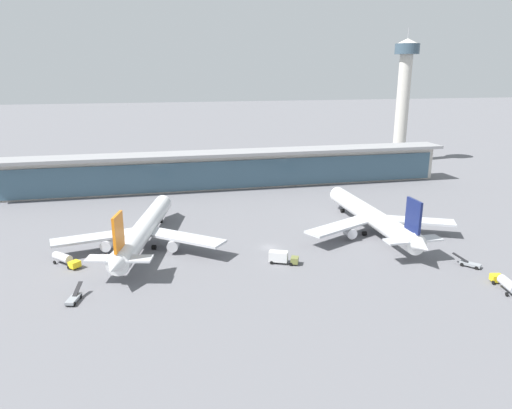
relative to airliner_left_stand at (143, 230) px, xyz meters
name	(u,v)px	position (x,y,z in m)	size (l,w,h in m)	color
ground_plane	(270,247)	(33.29, -7.69, -5.02)	(1200.00, 1200.00, 0.00)	slate
airliner_left_stand	(143,230)	(0.00, 0.00, 0.00)	(44.82, 59.24, 15.95)	white
airliner_centre_stand	(372,217)	(65.45, -2.89, 0.00)	(46.09, 59.76, 15.95)	white
service_truck_near_nose_grey	(469,264)	(77.72, -31.09, -4.22)	(5.36, 6.12, 2.70)	gray
service_truck_under_wing_olive	(282,257)	(33.35, -18.97, -3.33)	(7.59, 5.13, 3.10)	olive
service_truck_mid_apron_yellow	(65,259)	(-18.99, -8.35, -3.32)	(7.49, 7.84, 2.95)	yellow
service_truck_by_tail_yellow	(505,283)	(77.13, -44.01, -3.32)	(4.00, 8.87, 2.95)	yellow
service_truck_on_taxiway_grey	(74,298)	(-14.31, -28.88, -4.22)	(3.00, 6.93, 2.70)	gray
terminal_building	(228,169)	(33.29, 61.28, 2.84)	(183.60, 12.80, 15.20)	beige
control_tower	(404,91)	(129.86, 98.42, 31.14)	(12.00, 12.00, 66.17)	beige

